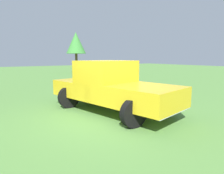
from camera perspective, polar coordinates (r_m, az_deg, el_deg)
The scene contains 3 objects.
ground_plane at distance 6.64m, azimuth -1.12°, elevation -8.63°, with size 80.00×80.00×0.00m, color #54843D.
pickup_truck at distance 7.22m, azimuth -0.73°, elevation 0.55°, with size 3.03×5.26×1.83m.
tree_back_left at distance 25.18m, azimuth -10.25°, elevation 12.20°, with size 2.37×2.37×4.93m.
Camera 1 is at (-3.37, -5.38, 1.96)m, focal length 32.06 mm.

